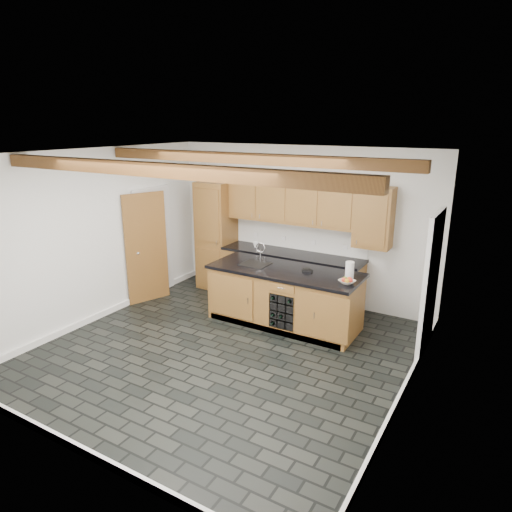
% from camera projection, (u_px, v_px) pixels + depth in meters
% --- Properties ---
extents(ground, '(5.00, 5.00, 0.00)m').
position_uv_depth(ground, '(224.00, 351.00, 6.59)').
color(ground, black).
rests_on(ground, ground).
extents(room_shell, '(5.01, 5.00, 5.00)m').
position_uv_depth(room_shell, '(238.00, 241.00, 6.64)').
color(room_shell, white).
rests_on(room_shell, ground).
extents(back_cabinetry, '(3.65, 0.62, 2.20)m').
position_uv_depth(back_cabinetry, '(275.00, 247.00, 8.34)').
color(back_cabinetry, olive).
rests_on(back_cabinetry, ground).
extents(island, '(2.48, 0.96, 0.93)m').
position_uv_depth(island, '(284.00, 297.00, 7.37)').
color(island, olive).
rests_on(island, ground).
extents(faucet, '(0.45, 0.40, 0.34)m').
position_uv_depth(faucet, '(256.00, 262.00, 7.54)').
color(faucet, black).
rests_on(faucet, island).
extents(kitchen_scale, '(0.17, 0.11, 0.05)m').
position_uv_depth(kitchen_scale, '(307.00, 270.00, 7.15)').
color(kitchen_scale, black).
rests_on(kitchen_scale, island).
extents(fruit_bowl, '(0.29, 0.29, 0.06)m').
position_uv_depth(fruit_bowl, '(347.00, 282.00, 6.61)').
color(fruit_bowl, beige).
rests_on(fruit_bowl, island).
extents(fruit_cluster, '(0.16, 0.17, 0.07)m').
position_uv_depth(fruit_cluster, '(347.00, 280.00, 6.60)').
color(fruit_cluster, red).
rests_on(fruit_cluster, fruit_bowl).
extents(paper_towel, '(0.13, 0.13, 0.25)m').
position_uv_depth(paper_towel, '(350.00, 270.00, 6.84)').
color(paper_towel, white).
rests_on(paper_towel, island).
extents(mug, '(0.12, 0.12, 0.10)m').
position_uv_depth(mug, '(256.00, 245.00, 8.52)').
color(mug, white).
rests_on(mug, back_cabinetry).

